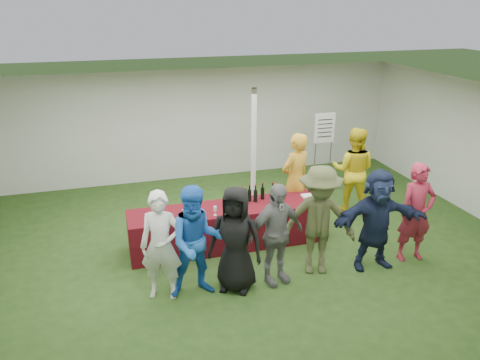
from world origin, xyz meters
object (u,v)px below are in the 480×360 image
object	(u,v)px
dump_bucket	(319,197)
customer_2	(236,239)
customer_3	(276,234)
customer_4	(319,221)
staff_back	(353,170)
customer_6	(416,213)
customer_0	(161,246)
staff_pourer	(295,180)
customer_1	(197,242)
customer_5	(377,220)
wine_list_sign	(324,134)
serving_table	(229,226)

from	to	relation	value
dump_bucket	customer_2	size ratio (longest dim) A/B	0.15
customer_3	customer_4	distance (m)	0.77
staff_back	customer_6	world-z (taller)	staff_back
customer_6	customer_0	bearing A→B (deg)	-177.24
staff_pourer	customer_1	bearing A→B (deg)	15.97
customer_0	customer_5	distance (m)	3.49
dump_bucket	customer_1	xyz separation A→B (m)	(-2.49, -1.13, 0.04)
wine_list_sign	customer_1	bearing A→B (deg)	-136.65
customer_3	customer_4	world-z (taller)	customer_4
staff_back	customer_6	distance (m)	2.07
customer_1	customer_4	xyz separation A→B (m)	(1.99, 0.07, 0.04)
customer_4	customer_1	bearing A→B (deg)	-162.12
customer_5	staff_pourer	bearing A→B (deg)	113.43
customer_2	customer_6	distance (m)	3.17
customer_2	customer_3	distance (m)	0.64
customer_0	customer_2	world-z (taller)	customer_0
dump_bucket	staff_back	bearing A→B (deg)	37.75
wine_list_sign	staff_pourer	distance (m)	2.21
staff_back	serving_table	bearing A→B (deg)	48.29
staff_back	customer_1	distance (m)	4.25
staff_back	customer_5	xyz separation A→B (m)	(-0.74, -2.12, -0.04)
dump_bucket	customer_2	xyz separation A→B (m)	(-1.90, -1.14, 0.01)
customer_0	customer_5	bearing A→B (deg)	16.79
wine_list_sign	customer_1	xyz separation A→B (m)	(-3.72, -3.51, -0.43)
customer_3	customer_5	world-z (taller)	customer_5
customer_2	customer_4	distance (m)	1.41
serving_table	wine_list_sign	size ratio (longest dim) A/B	2.00
customer_6	staff_pourer	bearing A→B (deg)	132.06
serving_table	dump_bucket	world-z (taller)	dump_bucket
serving_table	staff_back	distance (m)	3.00
staff_pourer	staff_back	xyz separation A→B (m)	(1.40, 0.24, -0.03)
serving_table	customer_6	size ratio (longest dim) A/B	2.07
customer_4	customer_6	bearing A→B (deg)	13.41
serving_table	customer_3	world-z (taller)	customer_3
wine_list_sign	customer_2	bearing A→B (deg)	-131.63
customer_3	customer_6	size ratio (longest dim) A/B	0.96
customer_0	staff_pourer	bearing A→B (deg)	50.67
wine_list_sign	customer_0	world-z (taller)	wine_list_sign
staff_back	customer_5	world-z (taller)	staff_back
dump_bucket	customer_3	bearing A→B (deg)	-137.86
serving_table	customer_1	size ratio (longest dim) A/B	2.04
customer_0	customer_6	world-z (taller)	customer_6
wine_list_sign	customer_0	bearing A→B (deg)	-141.07
customer_0	customer_1	size ratio (longest dim) A/B	0.97
wine_list_sign	customer_3	size ratio (longest dim) A/B	1.07
staff_back	customer_4	xyz separation A→B (m)	(-1.72, -2.00, 0.01)
customer_3	customer_4	size ratio (longest dim) A/B	0.91
staff_back	customer_2	world-z (taller)	staff_back
dump_bucket	customer_1	world-z (taller)	customer_1
customer_2	customer_5	distance (m)	2.38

